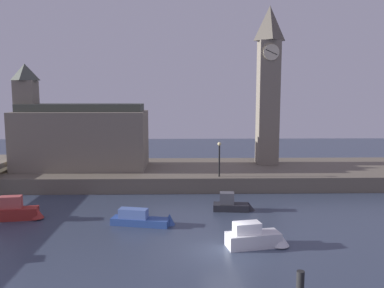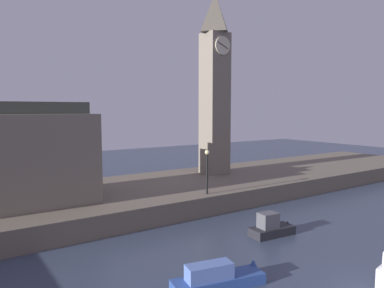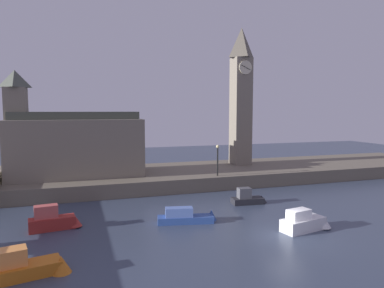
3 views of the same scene
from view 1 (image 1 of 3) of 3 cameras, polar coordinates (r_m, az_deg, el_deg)
name	(u,v)px [view 1 (image 1 of 3)]	position (r m, az deg, el deg)	size (l,w,h in m)	color
ground_plane	(224,252)	(25.12, 4.63, -15.17)	(120.00, 120.00, 0.00)	#384256
far_embankment	(206,174)	(44.05, 1.96, -4.26)	(70.00, 12.00, 1.50)	#6B6051
clock_tower	(268,84)	(46.03, 10.87, 8.50)	(2.52, 2.55, 17.65)	slate
parliament_hall	(78,136)	(44.74, -16.01, 1.15)	(13.82, 6.32, 11.17)	slate
streetlamp	(219,155)	(38.65, 3.93, -1.55)	(0.36, 0.36, 3.38)	black
boat_ferry_white	(257,237)	(25.98, 9.33, -13.07)	(4.16, 1.95, 1.57)	silver
boat_dinghy_red	(18,211)	(33.50, -23.61, -8.78)	(3.77, 1.52, 1.82)	maroon
boat_barge_dark	(234,205)	(33.26, 6.06, -8.64)	(3.56, 1.52, 1.56)	#232328
boat_tour_blue	(146,219)	(29.79, -6.66, -10.68)	(4.95, 1.99, 1.47)	#2D4C93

